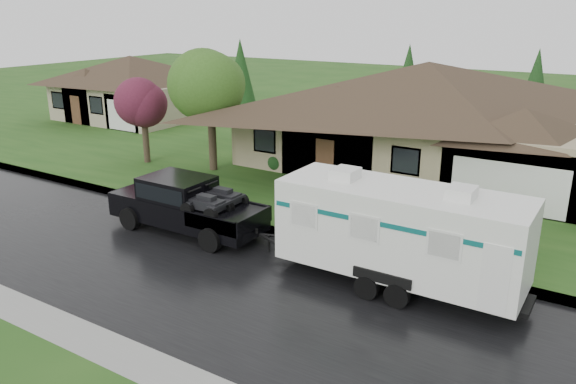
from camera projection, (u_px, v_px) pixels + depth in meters
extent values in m
plane|color=#224C17|center=(235.00, 251.00, 20.19)|extent=(140.00, 140.00, 0.00)
cube|color=black|center=(199.00, 272.00, 18.57)|extent=(140.00, 8.00, 0.01)
cube|color=gray|center=(270.00, 230.00, 21.98)|extent=(140.00, 0.50, 0.15)
cube|color=#224C17|center=(393.00, 159.00, 32.25)|extent=(140.00, 26.00, 0.15)
cube|color=tan|center=(423.00, 140.00, 29.95)|extent=(18.00, 10.00, 3.00)
pyramid|color=#3D2D21|center=(429.00, 62.00, 28.67)|extent=(19.44, 10.80, 2.60)
cube|color=tan|center=(518.00, 170.00, 24.85)|extent=(5.76, 4.00, 2.70)
cube|color=tan|center=(133.00, 100.00, 43.70)|extent=(10.00, 8.00, 2.80)
pyramid|color=#3D2D21|center=(130.00, 56.00, 42.64)|extent=(10.80, 8.64, 2.00)
cube|color=tan|center=(142.00, 109.00, 40.61)|extent=(3.20, 4.00, 2.52)
cylinder|color=#382B1E|center=(213.00, 145.00, 29.57)|extent=(0.42, 0.42, 2.71)
sphere|color=#407225|center=(210.00, 88.00, 28.65)|extent=(3.74, 3.74, 3.74)
cylinder|color=#382B1E|center=(146.00, 145.00, 31.15)|extent=(0.35, 0.35, 1.99)
sphere|color=maroon|center=(143.00, 105.00, 30.47)|extent=(2.75, 2.75, 2.75)
sphere|color=#143814|center=(276.00, 161.00, 29.65)|extent=(1.00, 1.00, 1.00)
sphere|color=#143814|center=(318.00, 168.00, 28.38)|extent=(1.00, 1.00, 1.00)
sphere|color=#143814|center=(364.00, 175.00, 27.10)|extent=(1.00, 1.00, 1.00)
sphere|color=#143814|center=(414.00, 184.00, 25.83)|extent=(1.00, 1.00, 1.00)
sphere|color=#143814|center=(469.00, 193.00, 24.56)|extent=(1.00, 1.00, 1.00)
sphere|color=#143814|center=(530.00, 203.00, 23.29)|extent=(1.00, 1.00, 1.00)
cube|color=black|center=(187.00, 211.00, 21.81)|extent=(6.42, 2.14, 0.92)
cube|color=black|center=(143.00, 194.00, 22.91)|extent=(1.71, 2.09, 0.37)
cube|color=black|center=(177.00, 189.00, 21.77)|extent=(2.57, 2.01, 0.96)
cube|color=black|center=(177.00, 188.00, 21.75)|extent=(2.35, 2.05, 0.59)
cube|color=black|center=(228.00, 215.00, 20.72)|extent=(2.35, 2.03, 0.06)
cylinder|color=black|center=(130.00, 218.00, 22.11)|extent=(0.90, 0.34, 0.90)
cylinder|color=black|center=(168.00, 203.00, 23.80)|extent=(0.90, 0.34, 0.90)
cylinder|color=black|center=(211.00, 240.00, 20.06)|extent=(0.90, 0.34, 0.90)
cylinder|color=black|center=(245.00, 222.00, 21.75)|extent=(0.90, 0.34, 0.90)
cube|color=white|center=(401.00, 230.00, 17.09)|extent=(7.49, 2.57, 2.62)
cube|color=black|center=(398.00, 273.00, 17.55)|extent=(7.92, 1.28, 0.15)
cube|color=#0C5958|center=(402.00, 212.00, 16.91)|extent=(7.34, 2.59, 0.15)
cube|color=white|center=(345.00, 174.00, 17.60)|extent=(0.75, 0.86, 0.34)
cube|color=white|center=(461.00, 193.00, 15.77)|extent=(0.75, 0.86, 0.34)
cylinder|color=black|center=(367.00, 287.00, 16.79)|extent=(0.75, 0.26, 0.75)
cylinder|color=black|center=(398.00, 257.00, 18.82)|extent=(0.75, 0.26, 0.75)
cylinder|color=black|center=(397.00, 295.00, 16.30)|extent=(0.75, 0.26, 0.75)
cylinder|color=black|center=(426.00, 264.00, 18.34)|extent=(0.75, 0.26, 0.75)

